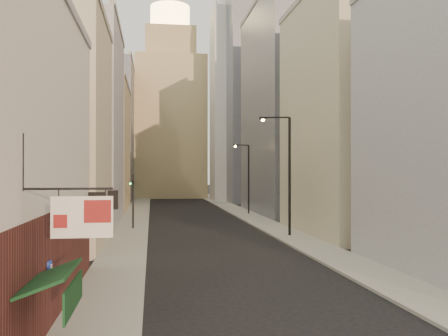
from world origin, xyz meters
TOP-DOWN VIEW (x-y plane):
  - sidewalk_left at (-6.50, 55.00)m, footprint 3.00×140.00m
  - sidewalk_right at (6.50, 55.00)m, footprint 3.00×140.00m
  - left_bldg_beige at (-12.00, 26.00)m, footprint 8.00×12.00m
  - left_bldg_grey at (-12.00, 42.00)m, footprint 8.00×16.00m
  - left_bldg_tan at (-12.00, 60.00)m, footprint 8.00×18.00m
  - left_bldg_wingrid at (-12.00, 80.00)m, footprint 8.00×20.00m
  - right_bldg_beige at (12.00, 30.00)m, footprint 8.00×16.00m
  - right_bldg_wingrid at (12.00, 50.00)m, footprint 8.00×20.00m
  - highrise at (18.00, 78.00)m, footprint 21.00×23.00m
  - clock_tower at (-1.00, 92.00)m, footprint 14.00×14.00m
  - white_tower at (10.00, 78.00)m, footprint 8.00×8.00m
  - streetlamp_mid at (6.12, 28.70)m, footprint 2.54×0.69m
  - streetlamp_far at (6.83, 49.22)m, footprint 2.14×0.94m
  - traffic_light_left at (-6.37, 35.39)m, footprint 0.56×0.45m

SIDE VIEW (x-z plane):
  - sidewalk_left at x=-6.50m, z-range 0.00..0.15m
  - sidewalk_right at x=6.50m, z-range 0.00..0.15m
  - traffic_light_left at x=-6.37m, z-range 1.11..6.11m
  - streetlamp_far at x=6.83m, z-range 0.61..9.16m
  - streetlamp_mid at x=6.12m, z-range 0.69..10.46m
  - left_bldg_beige at x=-12.00m, z-range 0.00..16.00m
  - left_bldg_tan at x=-12.00m, z-range 0.00..17.00m
  - left_bldg_grey at x=-12.00m, z-range 0.00..20.00m
  - right_bldg_beige at x=12.00m, z-range 0.00..20.00m
  - left_bldg_wingrid at x=-12.00m, z-range 0.00..24.00m
  - right_bldg_wingrid at x=12.00m, z-range 0.00..26.00m
  - clock_tower at x=-1.00m, z-range -4.82..40.08m
  - white_tower at x=10.00m, z-range -2.14..39.36m
  - highrise at x=18.00m, z-range 0.06..51.26m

